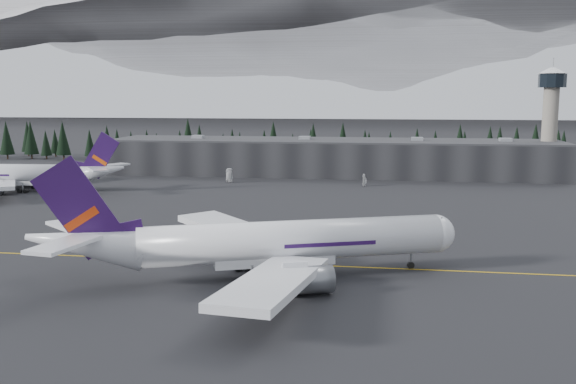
# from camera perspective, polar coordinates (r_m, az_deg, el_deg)

# --- Properties ---
(ground) EXTENTS (1400.00, 1400.00, 0.00)m
(ground) POSITION_cam_1_polar(r_m,az_deg,el_deg) (110.98, -1.58, -6.12)
(ground) COLOR black
(ground) RESTS_ON ground
(taxiline) EXTENTS (400.00, 0.40, 0.02)m
(taxiline) POSITION_cam_1_polar(r_m,az_deg,el_deg) (109.08, -1.77, -6.37)
(taxiline) COLOR gold
(taxiline) RESTS_ON ground
(terminal) EXTENTS (160.00, 30.00, 12.60)m
(terminal) POSITION_cam_1_polar(r_m,az_deg,el_deg) (232.46, 3.94, 3.13)
(terminal) COLOR black
(terminal) RESTS_ON ground
(control_tower) EXTENTS (10.00, 10.00, 37.70)m
(control_tower) POSITION_cam_1_polar(r_m,az_deg,el_deg) (240.23, 22.31, 6.78)
(control_tower) COLOR gray
(control_tower) RESTS_ON ground
(treeline) EXTENTS (360.00, 20.00, 15.00)m
(treeline) POSITION_cam_1_polar(r_m,az_deg,el_deg) (269.12, 4.61, 4.11)
(treeline) COLOR black
(treeline) RESTS_ON ground
(mountain_ridge) EXTENTS (4400.00, 900.00, 420.00)m
(mountain_ridge) POSITION_cam_1_polar(r_m,az_deg,el_deg) (1106.16, 7.80, 6.98)
(mountain_ridge) COLOR white
(mountain_ridge) RESTS_ON ground
(jet_main) EXTENTS (64.69, 57.81, 19.69)m
(jet_main) POSITION_cam_1_polar(r_m,az_deg,el_deg) (99.48, -2.85, -4.55)
(jet_main) COLOR white
(jet_main) RESTS_ON ground
(jet_parked) EXTENTS (60.74, 55.94, 17.85)m
(jet_parked) POSITION_cam_1_polar(r_m,az_deg,el_deg) (206.65, -22.33, 1.48)
(jet_parked) COLOR silver
(jet_parked) RESTS_ON ground
(gse_vehicle_a) EXTENTS (2.94, 5.03, 1.32)m
(gse_vehicle_a) POSITION_cam_1_polar(r_m,az_deg,el_deg) (211.10, -5.20, 1.03)
(gse_vehicle_a) COLOR silver
(gse_vehicle_a) RESTS_ON ground
(gse_vehicle_b) EXTENTS (4.04, 1.88, 1.34)m
(gse_vehicle_b) POSITION_cam_1_polar(r_m,az_deg,el_deg) (203.01, 6.83, 0.71)
(gse_vehicle_b) COLOR silver
(gse_vehicle_b) RESTS_ON ground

